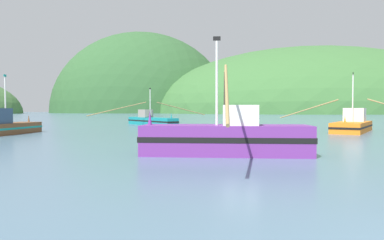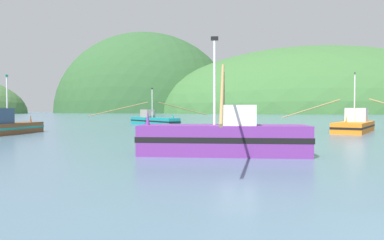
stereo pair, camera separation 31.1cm
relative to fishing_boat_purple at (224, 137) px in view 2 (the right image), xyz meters
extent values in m
ellipsoid|color=#386633|center=(101.80, 198.90, -0.84)|extent=(202.01, 161.61, 79.88)
ellipsoid|color=#2D562D|center=(-4.65, 222.50, -0.84)|extent=(115.66, 92.53, 104.16)
cube|color=#6B2D84|center=(-0.05, 0.01, -0.13)|extent=(8.32, 4.04, 1.43)
cube|color=black|center=(-0.05, 0.01, -0.05)|extent=(8.40, 4.08, 0.26)
cone|color=#6B2D84|center=(-3.65, 0.80, 0.94)|extent=(0.24, 0.24, 0.70)
cube|color=silver|center=(0.63, -0.14, 1.07)|extent=(1.99, 2.17, 0.96)
cylinder|color=silver|center=(-0.46, 0.10, 2.61)|extent=(0.12, 0.12, 4.03)
cube|color=black|center=(-0.46, 0.10, 4.74)|extent=(0.36, 0.11, 0.20)
cylinder|color=#997F4C|center=(-0.96, -4.12, 2.09)|extent=(1.43, 6.00, 2.52)
cylinder|color=#997F4C|center=(0.85, 4.14, 2.09)|extent=(1.43, 6.00, 2.52)
cube|color=#147F84|center=(-2.84, 33.11, -0.31)|extent=(6.64, 11.14, 1.06)
cube|color=black|center=(-2.84, 33.11, -0.26)|extent=(6.71, 11.25, 0.19)
cone|color=#147F84|center=(-0.48, 28.33, 0.57)|extent=(0.27, 0.27, 0.70)
cube|color=gray|center=(-3.65, 34.74, 0.77)|extent=(2.13, 2.57, 1.10)
cylinder|color=silver|center=(-3.02, 33.46, 2.17)|extent=(0.12, 0.12, 3.89)
cube|color=black|center=(-3.02, 33.46, 4.23)|extent=(0.19, 0.34, 0.20)
cylinder|color=#997F4C|center=(1.58, 35.29, 1.42)|extent=(7.41, 3.74, 1.91)
cylinder|color=#997F4C|center=(-7.27, 30.92, 1.42)|extent=(7.41, 3.74, 1.91)
cube|color=orange|center=(16.13, 15.62, -0.35)|extent=(7.81, 8.65, 0.98)
cube|color=black|center=(16.13, 15.62, -0.31)|extent=(7.89, 8.73, 0.18)
cone|color=orange|center=(13.45, 12.40, 0.48)|extent=(0.28, 0.28, 0.70)
cube|color=silver|center=(17.02, 16.68, 0.80)|extent=(2.78, 2.80, 1.34)
cylinder|color=silver|center=(16.16, 15.66, 2.42)|extent=(0.12, 0.12, 4.57)
cube|color=black|center=(16.16, 15.66, 4.82)|extent=(0.25, 0.30, 0.20)
cylinder|color=#997F4C|center=(12.89, 18.33, 1.37)|extent=(4.62, 3.88, 2.00)
cone|color=brown|center=(-15.00, 19.90, 0.48)|extent=(0.25, 0.25, 0.70)
cylinder|color=silver|center=(-15.94, 16.57, 2.16)|extent=(0.12, 0.12, 4.05)
cube|color=teal|center=(-15.94, 16.57, 4.30)|extent=(0.13, 0.35, 0.20)
camera|label=1|loc=(-3.96, -17.00, 1.35)|focal=33.86mm
camera|label=2|loc=(-3.65, -17.04, 1.35)|focal=33.86mm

